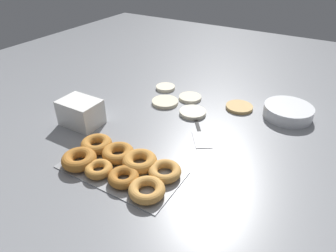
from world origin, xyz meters
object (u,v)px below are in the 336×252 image
(pancake_2, at_px, (165,87))
(container_stack, at_px, (81,112))
(pancake_0, at_px, (193,112))
(pancake_1, at_px, (239,107))
(pancake_3, at_px, (190,98))
(pancake_4, at_px, (165,102))
(spatula, at_px, (201,135))
(donut_tray, at_px, (119,164))
(batter_bowl, at_px, (288,111))

(pancake_2, distance_m, container_stack, 0.47)
(pancake_0, relative_size, pancake_1, 0.97)
(pancake_3, bearing_deg, pancake_2, 167.91)
(pancake_3, bearing_deg, pancake_4, -128.33)
(container_stack, bearing_deg, pancake_4, 58.46)
(pancake_4, distance_m, spatula, 0.30)
(pancake_2, height_order, spatula, pancake_2)
(pancake_0, xyz_separation_m, container_stack, (-0.35, -0.30, 0.04))
(pancake_1, relative_size, pancake_2, 1.24)
(pancake_2, height_order, pancake_3, pancake_2)
(pancake_0, distance_m, pancake_3, 0.14)
(pancake_3, distance_m, spatula, 0.31)
(pancake_4, bearing_deg, spatula, -31.56)
(pancake_2, distance_m, spatula, 0.44)
(donut_tray, bearing_deg, pancake_1, 71.56)
(batter_bowl, bearing_deg, pancake_3, -171.35)
(pancake_3, relative_size, pancake_4, 0.87)
(pancake_0, height_order, donut_tray, donut_tray)
(spatula, bearing_deg, donut_tray, -60.42)
(pancake_0, xyz_separation_m, batter_bowl, (0.35, 0.18, 0.02))
(pancake_4, xyz_separation_m, batter_bowl, (0.50, 0.16, 0.02))
(batter_bowl, distance_m, container_stack, 0.85)
(pancake_1, xyz_separation_m, pancake_2, (-0.38, 0.00, 0.00))
(pancake_0, xyz_separation_m, pancake_2, (-0.23, 0.15, -0.00))
(donut_tray, bearing_deg, pancake_0, 84.40)
(pancake_2, distance_m, pancake_3, 0.16)
(pancake_3, relative_size, spatula, 0.48)
(pancake_2, relative_size, pancake_3, 0.91)
(pancake_1, bearing_deg, batter_bowl, 10.32)
(batter_bowl, bearing_deg, pancake_0, -152.24)
(pancake_1, relative_size, spatula, 0.54)
(pancake_1, height_order, pancake_4, same)
(pancake_1, height_order, donut_tray, donut_tray)
(pancake_1, bearing_deg, pancake_2, 179.35)
(pancake_1, distance_m, donut_tray, 0.62)
(spatula, bearing_deg, pancake_4, -156.83)
(pancake_4, bearing_deg, container_stack, -121.54)
(pancake_0, distance_m, pancake_2, 0.27)
(pancake_1, xyz_separation_m, pancake_3, (-0.23, -0.03, -0.00))
(pancake_3, height_order, spatula, pancake_3)
(pancake_0, relative_size, donut_tray, 0.28)
(pancake_1, xyz_separation_m, pancake_4, (-0.30, -0.13, 0.00))
(pancake_3, bearing_deg, container_stack, -123.23)
(pancake_0, bearing_deg, batter_bowl, 27.76)
(pancake_1, bearing_deg, pancake_4, -157.49)
(pancake_2, distance_m, pancake_4, 0.15)
(pancake_0, relative_size, batter_bowl, 0.57)
(spatula, bearing_deg, pancake_1, 134.28)
(pancake_0, distance_m, batter_bowl, 0.39)
(pancake_3, xyz_separation_m, donut_tray, (0.03, -0.56, 0.01))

